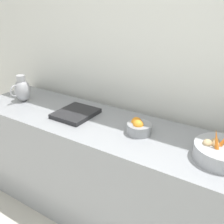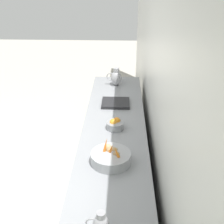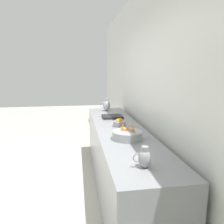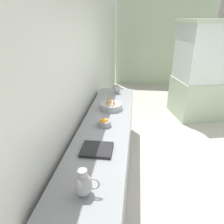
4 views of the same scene
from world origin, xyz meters
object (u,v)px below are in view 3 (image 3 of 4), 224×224
vegetable_colander (127,135)px  metal_pitcher_tall (107,105)px  metal_pitcher_short (144,158)px  orange_bowl (119,123)px

vegetable_colander → metal_pitcher_tall: 1.83m
metal_pitcher_short → orange_bowl: bearing=-92.3°
orange_bowl → metal_pitcher_short: (0.05, 1.36, 0.03)m
metal_pitcher_tall → orange_bowl: bearing=90.9°
orange_bowl → metal_pitcher_tall: 1.24m
orange_bowl → metal_pitcher_tall: metal_pitcher_tall is taller
orange_bowl → metal_pitcher_short: 1.36m
metal_pitcher_tall → metal_pitcher_short: 2.59m
metal_pitcher_short → vegetable_colander: bearing=-92.4°
metal_pitcher_tall → metal_pitcher_short: size_ratio=1.38×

